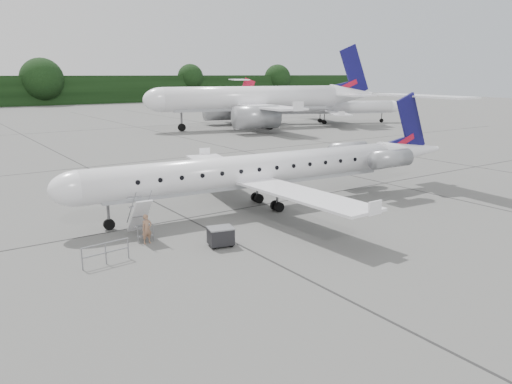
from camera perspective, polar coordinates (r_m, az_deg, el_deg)
ground at (r=27.70m, az=11.33°, el=-4.61°), size 320.00×320.00×0.00m
main_regional_jet at (r=31.30m, az=-0.26°, el=4.30°), size 28.93×22.00×6.99m
airstair at (r=26.90m, az=-13.16°, el=-2.80°), size 1.03×2.15×2.19m
passenger at (r=25.90m, az=-12.37°, el=-4.16°), size 0.59×0.42×1.53m
safety_railing at (r=23.70m, az=-16.79°, el=-6.76°), size 2.20×0.32×1.00m
baggage_cart at (r=25.05m, az=-4.06°, el=-5.07°), size 1.39×1.23×1.04m
bg_narrowbody at (r=79.67m, az=-0.41°, el=11.99°), size 41.25×33.46×13.09m
bg_regional_right at (r=89.03m, az=8.30°, el=10.26°), size 35.74×31.99×7.72m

